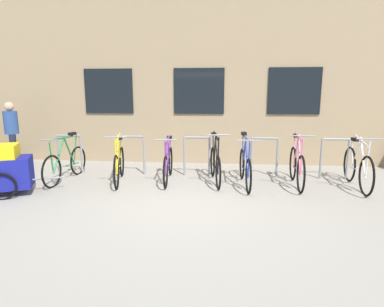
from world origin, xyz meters
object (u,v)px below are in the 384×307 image
(person_by_bench, at_px, (12,131))
(bicycle_pink, at_px, (297,166))
(bicycle_black, at_px, (215,164))
(bicycle_yellow, at_px, (119,164))
(bicycle_white, at_px, (357,167))
(bicycle_blue, at_px, (245,166))
(bicycle_purple, at_px, (168,164))
(bicycle_green, at_px, (66,163))
(bike_trailer, at_px, (3,169))

(person_by_bench, bearing_deg, bicycle_pink, -6.92)
(bicycle_pink, bearing_deg, bicycle_black, 176.70)
(bicycle_yellow, height_order, bicycle_white, bicycle_white)
(bicycle_pink, xyz_separation_m, person_by_bench, (-6.65, 0.81, 0.55))
(bicycle_pink, bearing_deg, person_by_bench, 173.08)
(bicycle_black, xyz_separation_m, bicycle_white, (2.82, -0.13, 0.02))
(bicycle_blue, relative_size, bicycle_black, 1.05)
(bicycle_pink, height_order, bicycle_purple, bicycle_pink)
(bicycle_green, relative_size, bicycle_purple, 1.01)
(bicycle_white, relative_size, bike_trailer, 1.21)
(bicycle_green, distance_m, bicycle_black, 3.21)
(bicycle_blue, bearing_deg, bicycle_black, 164.96)
(bicycle_pink, height_order, bike_trailer, bicycle_pink)
(bicycle_green, height_order, bicycle_black, bicycle_black)
(bicycle_green, bearing_deg, bicycle_blue, 0.26)
(bicycle_white, xyz_separation_m, bike_trailer, (-6.67, -1.11, 0.09))
(bicycle_green, height_order, bicycle_white, bicycle_white)
(bicycle_green, relative_size, bicycle_white, 0.98)
(bicycle_green, xyz_separation_m, bicycle_white, (6.02, 0.05, 0.03))
(bicycle_black, bearing_deg, bicycle_blue, -15.04)
(bicycle_pink, distance_m, bike_trailer, 5.62)
(bicycle_purple, bearing_deg, bicycle_green, -175.35)
(bicycle_black, distance_m, person_by_bench, 5.08)
(bicycle_purple, bearing_deg, person_by_bench, 169.85)
(bicycle_blue, xyz_separation_m, bicycle_green, (-3.81, -0.02, -0.01))
(bicycle_green, bearing_deg, bicycle_black, 3.24)
(bicycle_blue, distance_m, bicycle_white, 2.21)
(bicycle_yellow, distance_m, bicycle_green, 1.18)
(bicycle_black, bearing_deg, bicycle_yellow, -174.84)
(bicycle_pink, relative_size, bicycle_purple, 0.99)
(bicycle_blue, xyz_separation_m, bicycle_pink, (1.04, 0.07, 0.02))
(bicycle_purple, bearing_deg, bicycle_pink, -1.99)
(bicycle_yellow, xyz_separation_m, bicycle_green, (-1.18, 0.00, -0.00))
(bicycle_yellow, distance_m, bike_trailer, 2.12)
(bicycle_yellow, distance_m, bicycle_pink, 3.68)
(bicycle_blue, relative_size, bicycle_white, 1.00)
(bicycle_pink, relative_size, bicycle_black, 1.01)
(person_by_bench, bearing_deg, bicycle_blue, -8.88)
(bicycle_blue, distance_m, person_by_bench, 5.71)
(bicycle_yellow, relative_size, bike_trailer, 1.15)
(bike_trailer, relative_size, person_by_bench, 0.88)
(bicycle_white, height_order, person_by_bench, person_by_bench)
(bicycle_pink, bearing_deg, bicycle_blue, -176.23)
(bicycle_green, height_order, person_by_bench, person_by_bench)
(bicycle_green, distance_m, bicycle_purple, 2.20)
(bicycle_yellow, distance_m, bicycle_blue, 2.63)
(bicycle_green, height_order, bike_trailer, bicycle_green)
(bicycle_blue, height_order, bicycle_green, bicycle_blue)
(bicycle_yellow, height_order, bicycle_pink, bicycle_pink)
(bicycle_purple, height_order, person_by_bench, person_by_bench)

